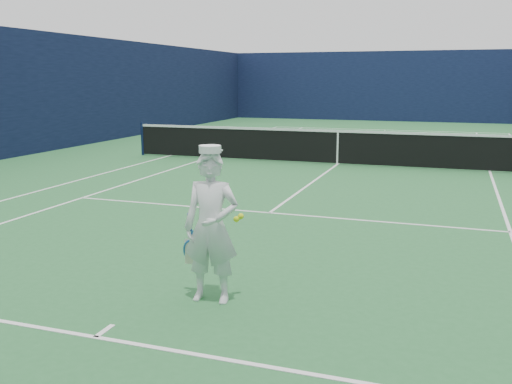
# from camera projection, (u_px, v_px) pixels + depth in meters

# --- Properties ---
(ground) EXTENTS (80.00, 80.00, 0.00)m
(ground) POSITION_uv_depth(u_px,v_px,m) (337.00, 165.00, 16.50)
(ground) COLOR #276633
(ground) RESTS_ON ground
(court_markings) EXTENTS (11.03, 23.83, 0.01)m
(court_markings) POSITION_uv_depth(u_px,v_px,m) (337.00, 165.00, 16.50)
(court_markings) COLOR white
(court_markings) RESTS_ON ground
(windscreen_fence) EXTENTS (20.12, 36.12, 4.00)m
(windscreen_fence) POSITION_uv_depth(u_px,v_px,m) (339.00, 95.00, 16.11)
(windscreen_fence) COLOR #0F1637
(windscreen_fence) RESTS_ON ground
(tennis_net) EXTENTS (12.88, 0.09, 1.07)m
(tennis_net) POSITION_uv_depth(u_px,v_px,m) (338.00, 146.00, 16.39)
(tennis_net) COLOR #141E4C
(tennis_net) RESTS_ON ground
(tennis_player) EXTENTS (0.78, 0.47, 1.75)m
(tennis_player) POSITION_uv_depth(u_px,v_px,m) (211.00, 227.00, 6.27)
(tennis_player) COLOR white
(tennis_player) RESTS_ON ground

